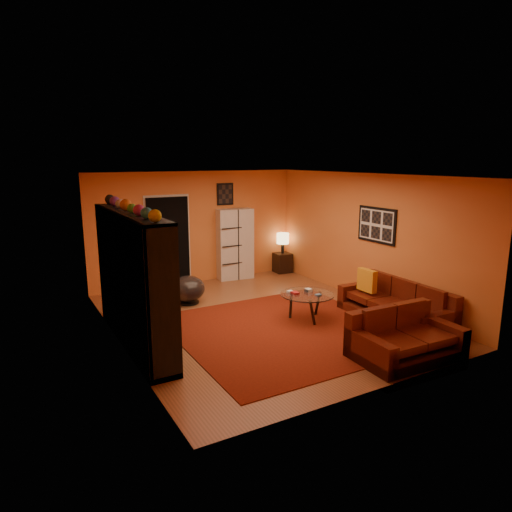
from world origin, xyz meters
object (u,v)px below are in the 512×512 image
loveseat (402,338)px  coffee_table (307,296)px  sofa (398,305)px  table_lamp (283,239)px  entertainment_unit (133,279)px  tv (138,284)px  side_table (282,263)px  bowl_chair (188,289)px  storage_cabinet (235,244)px

loveseat → coffee_table: loveseat is taller
sofa → table_lamp: bearing=90.6°
coffee_table → entertainment_unit: bearing=171.2°
table_lamp → tv: bearing=-147.6°
entertainment_unit → table_lamp: entertainment_unit is taller
loveseat → side_table: (1.20, 5.16, -0.03)m
side_table → table_lamp: 0.62m
bowl_chair → side_table: size_ratio=1.39×
bowl_chair → storage_cabinet: bearing=36.7°
entertainment_unit → coffee_table: bearing=-8.8°
table_lamp → bowl_chair: bearing=-158.1°
loveseat → coffee_table: 1.99m
storage_cabinet → sofa: bearing=-67.4°
sofa → side_table: (0.11, 4.04, -0.04)m
sofa → table_lamp: 4.08m
loveseat → table_lamp: size_ratio=3.10×
entertainment_unit → bowl_chair: 2.23m
loveseat → storage_cabinet: storage_cabinet is taller
entertainment_unit → storage_cabinet: size_ratio=1.76×
tv → storage_cabinet: storage_cabinet is taller
side_table → bowl_chair: bearing=-158.1°
bowl_chair → coffee_table: bearing=-52.2°
storage_cabinet → bowl_chair: 2.22m
entertainment_unit → side_table: entertainment_unit is taller
sofa → tv: bearing=166.9°
entertainment_unit → bowl_chair: (1.46, 1.52, -0.75)m
bowl_chair → entertainment_unit: bearing=-133.9°
loveseat → bowl_chair: size_ratio=2.32×
sofa → loveseat: bearing=-131.7°
entertainment_unit → side_table: size_ratio=6.00×
storage_cabinet → coffee_table: bearing=-87.5°
tv → side_table: size_ratio=1.86×
entertainment_unit → loveseat: 4.18m
loveseat → bowl_chair: bearing=27.6°
storage_cabinet → table_lamp: bearing=3.7°
tv → table_lamp: (4.47, 2.84, -0.12)m
sofa → table_lamp: table_lamp is taller
sofa → coffee_table: sofa is taller
entertainment_unit → side_table: bearing=31.3°
sofa → entertainment_unit: bearing=166.0°
tv → side_table: 5.35m
loveseat → side_table: size_ratio=3.22×
sofa → loveseat: size_ratio=1.36×
bowl_chair → side_table: 3.30m
side_table → storage_cabinet: bearing=177.9°
tv → sofa: tv is taller
coffee_table → tv: bearing=172.7°
sofa → side_table: 4.04m
side_table → table_lamp: size_ratio=0.96×
storage_cabinet → side_table: size_ratio=3.41×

